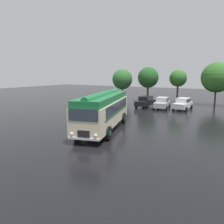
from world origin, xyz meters
name	(u,v)px	position (x,y,z in m)	size (l,w,h in m)	color
ground_plane	(106,129)	(0.00, 0.00, 0.00)	(120.00, 120.00, 0.00)	black
vintage_bus	(104,109)	(-0.12, -0.25, 1.89)	(5.24, 10.37, 3.49)	beige
car_near_left	(146,101)	(-1.99, 14.47, 0.85)	(2.14, 4.29, 1.66)	black
car_mid_left	(162,103)	(0.73, 14.18, 0.85)	(2.37, 4.39, 1.66)	#B7BABF
car_mid_right	(183,104)	(3.55, 14.84, 0.85)	(2.17, 4.30, 1.66)	silver
tree_far_left	(123,79)	(-9.73, 21.59, 4.04)	(3.93, 3.93, 5.91)	#4C3823
tree_left_of_centre	(148,78)	(-4.56, 21.57, 4.28)	(3.79, 3.79, 6.25)	#4C3823
tree_centre	(178,79)	(0.53, 23.08, 4.19)	(3.05, 3.03, 5.76)	#4C3823
tree_right_of_centre	(217,78)	(7.01, 21.52, 4.40)	(4.75, 4.75, 6.85)	#4C3823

